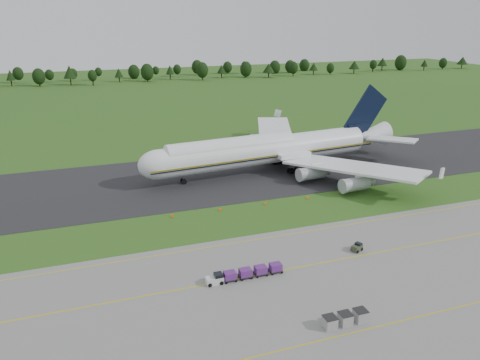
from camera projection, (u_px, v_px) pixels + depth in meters
name	position (u px, v px, depth m)	size (l,w,h in m)	color
ground	(241.00, 219.00, 97.59)	(600.00, 600.00, 0.00)	#2B5419
apron	(319.00, 310.00, 67.33)	(300.00, 52.00, 0.06)	slate
taxiway	(205.00, 177.00, 122.48)	(300.00, 40.00, 0.08)	black
apron_markings	(298.00, 285.00, 73.56)	(300.00, 30.20, 0.01)	gold
tree_line	(101.00, 74.00, 287.66)	(529.79, 21.43, 11.75)	black
aircraft	(271.00, 149.00, 125.90)	(76.69, 74.23, 21.49)	white
baggage_train	(244.00, 274.00, 75.26)	(12.92, 1.65, 1.59)	silver
utility_cart	(357.00, 248.00, 84.12)	(2.36, 1.96, 1.12)	#333A28
uld_row	(345.00, 319.00, 64.02)	(6.55, 1.75, 1.73)	gray
edge_markers	(243.00, 207.00, 103.17)	(32.19, 0.30, 0.60)	#FF5D08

